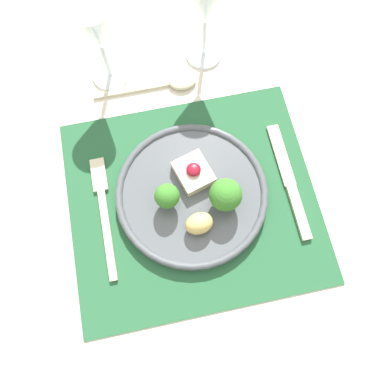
# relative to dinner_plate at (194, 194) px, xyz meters

# --- Properties ---
(ground_plane) EXTENTS (8.00, 8.00, 0.00)m
(ground_plane) POSITION_rel_dinner_plate_xyz_m (-0.00, -0.01, -0.76)
(ground_plane) COLOR #4C4742
(dining_table) EXTENTS (1.54, 0.99, 0.74)m
(dining_table) POSITION_rel_dinner_plate_xyz_m (-0.00, -0.01, -0.10)
(dining_table) COLOR beige
(dining_table) RESTS_ON ground_plane
(placemat) EXTENTS (0.41, 0.36, 0.00)m
(placemat) POSITION_rel_dinner_plate_xyz_m (-0.00, -0.01, -0.02)
(placemat) COLOR #235633
(placemat) RESTS_ON dining_table
(dinner_plate) EXTENTS (0.25, 0.25, 0.08)m
(dinner_plate) POSITION_rel_dinner_plate_xyz_m (0.00, 0.00, 0.00)
(dinner_plate) COLOR #4C5156
(dinner_plate) RESTS_ON placemat
(fork) EXTENTS (0.02, 0.21, 0.01)m
(fork) POSITION_rel_dinner_plate_xyz_m (-0.15, 0.01, -0.01)
(fork) COLOR beige
(fork) RESTS_ON placemat
(knife) EXTENTS (0.02, 0.21, 0.01)m
(knife) POSITION_rel_dinner_plate_xyz_m (0.16, -0.02, -0.01)
(knife) COLOR beige
(knife) RESTS_ON placemat
(spoon) EXTENTS (0.19, 0.04, 0.02)m
(spoon) POSITION_rel_dinner_plate_xyz_m (0.01, 0.22, -0.01)
(spoon) COLOR beige
(spoon) RESTS_ON dining_table
(wine_glass_near) EXTENTS (0.08, 0.08, 0.17)m
(wine_glass_near) POSITION_rel_dinner_plate_xyz_m (0.08, 0.27, 0.10)
(wine_glass_near) COLOR white
(wine_glass_near) RESTS_ON dining_table
(wine_glass_far) EXTENTS (0.08, 0.08, 0.17)m
(wine_glass_far) POSITION_rel_dinner_plate_xyz_m (-0.10, 0.26, 0.10)
(wine_glass_far) COLOR white
(wine_glass_far) RESTS_ON dining_table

